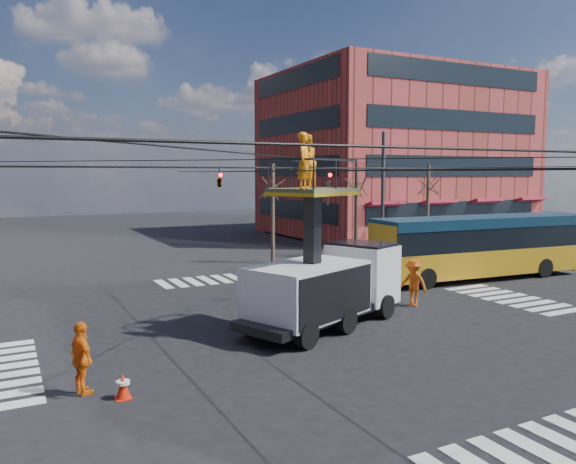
# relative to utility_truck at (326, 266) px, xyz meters

# --- Properties ---
(ground) EXTENTS (120.00, 120.00, 0.00)m
(ground) POSITION_rel_utility_truck_xyz_m (-0.62, -0.03, -2.15)
(ground) COLOR black
(ground) RESTS_ON ground
(sidewalk_ne) EXTENTS (18.00, 18.00, 0.12)m
(sidewalk_ne) POSITION_rel_utility_truck_xyz_m (20.38, 20.97, -2.09)
(sidewalk_ne) COLOR slate
(sidewalk_ne) RESTS_ON ground
(crosswalks) EXTENTS (22.40, 22.40, 0.02)m
(crosswalks) POSITION_rel_utility_truck_xyz_m (-0.62, -0.03, -2.14)
(crosswalks) COLOR silver
(crosswalks) RESTS_ON ground
(building_ne) EXTENTS (20.06, 16.06, 14.00)m
(building_ne) POSITION_rel_utility_truck_xyz_m (21.35, 23.95, 4.85)
(building_ne) COLOR maroon
(building_ne) RESTS_ON ground
(overhead_network) EXTENTS (24.24, 24.24, 8.00)m
(overhead_network) POSITION_rel_utility_truck_xyz_m (-0.70, 0.38, 2.14)
(overhead_network) COLOR #2D2D30
(overhead_network) RESTS_ON ground
(tree_a) EXTENTS (2.00, 2.00, 6.00)m
(tree_a) POSITION_rel_utility_truck_xyz_m (4.38, 13.47, 2.48)
(tree_a) COLOR #382B21
(tree_a) RESTS_ON ground
(tree_b) EXTENTS (2.00, 2.00, 6.00)m
(tree_b) POSITION_rel_utility_truck_xyz_m (10.38, 13.47, 2.48)
(tree_b) COLOR #382B21
(tree_b) RESTS_ON ground
(tree_c) EXTENTS (2.00, 2.00, 6.00)m
(tree_c) POSITION_rel_utility_truck_xyz_m (16.38, 13.47, 2.48)
(tree_c) COLOR #382B21
(tree_c) RESTS_ON ground
(utility_truck) EXTENTS (7.34, 4.86, 6.75)m
(utility_truck) POSITION_rel_utility_truck_xyz_m (0.00, 0.00, 0.00)
(utility_truck) COLOR black
(utility_truck) RESTS_ON ground
(city_bus) EXTENTS (11.69, 3.40, 3.20)m
(city_bus) POSITION_rel_utility_truck_xyz_m (11.58, 4.17, -0.43)
(city_bus) COLOR #BF9312
(city_bus) RESTS_ON ground
(traffic_cone) EXTENTS (0.36, 0.36, 0.63)m
(traffic_cone) POSITION_rel_utility_truck_xyz_m (-7.75, -3.45, -1.83)
(traffic_cone) COLOR red
(traffic_cone) RESTS_ON ground
(worker_ground) EXTENTS (0.72, 1.15, 1.83)m
(worker_ground) POSITION_rel_utility_truck_xyz_m (-8.58, -2.72, -1.23)
(worker_ground) COLOR #DD610D
(worker_ground) RESTS_ON ground
(flagger) EXTENTS (1.12, 1.43, 1.94)m
(flagger) POSITION_rel_utility_truck_xyz_m (4.70, 0.88, -1.18)
(flagger) COLOR #D9520D
(flagger) RESTS_ON ground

